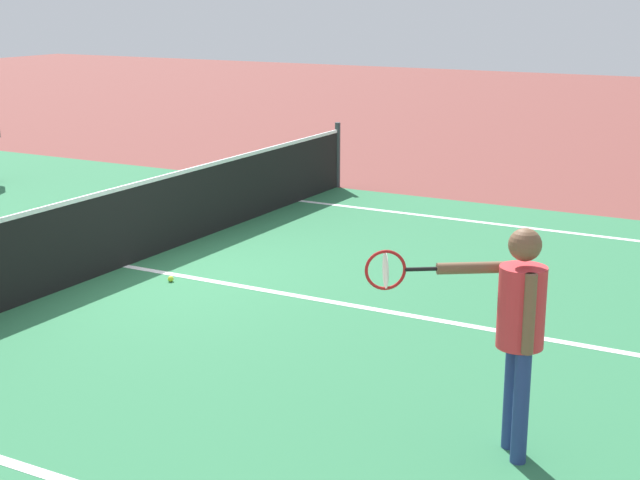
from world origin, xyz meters
TOP-DOWN VIEW (x-y plane):
  - ground_plane at (0.00, 0.00)m, footprint 60.00×60.00m
  - court_surface_inbounds at (0.00, 0.00)m, footprint 10.62×24.40m
  - line_center_service at (0.00, -3.20)m, footprint 0.10×6.40m
  - net at (0.00, 0.00)m, footprint 10.82×0.09m
  - player_near at (-2.34, -5.41)m, footprint 0.64×1.12m
  - tennis_ball_near_net at (-0.23, -0.85)m, footprint 0.07×0.07m

SIDE VIEW (x-z plane):
  - ground_plane at x=0.00m, z-range 0.00..0.00m
  - court_surface_inbounds at x=0.00m, z-range 0.00..0.00m
  - line_center_service at x=0.00m, z-range 0.00..0.01m
  - tennis_ball_near_net at x=-0.23m, z-range 0.00..0.07m
  - net at x=0.00m, z-range -0.04..1.03m
  - player_near at x=-2.34m, z-range 0.20..1.82m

